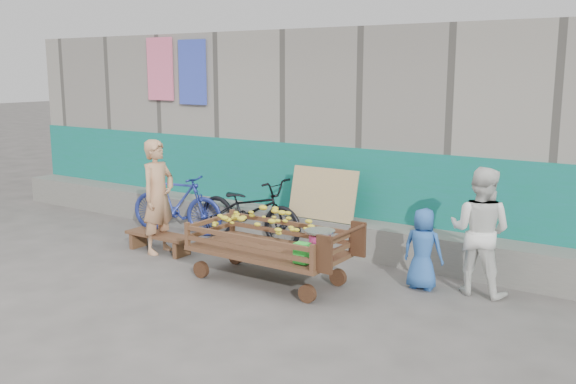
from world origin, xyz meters
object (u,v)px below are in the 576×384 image
Objects in this scene: banana_cart at (266,234)px; bench at (159,238)px; woman at (480,231)px; bicycle_blue at (177,203)px; bicycle_dark at (249,210)px; child at (423,249)px; vendor_man at (158,197)px.

banana_cart is 1.92× the size of bench.
banana_cart is at bearing 25.09° from woman.
bicycle_blue reaches higher than banana_cart.
bicycle_dark is (-1.21, 1.27, -0.10)m from banana_cart.
child is 0.52× the size of bicycle_dark.
vendor_man is at bearing 5.35° from child.
child is (1.61, 0.78, -0.10)m from banana_cart.
vendor_man is 4.16m from woman.
bench is 1.33m from bicycle_dark.
bicycle_blue is at bearing 27.25° from vendor_man.
vendor_man reaches higher than child.
bicycle_dark is 1.24m from bicycle_blue.
bicycle_blue reaches higher than bench.
bench is 0.67× the size of vendor_man.
bench is (-1.92, 0.19, -0.38)m from banana_cart.
bench is at bearing -161.18° from bicycle_blue.
child is (3.52, 0.60, -0.30)m from vendor_man.
bicycle_dark is at bearing -4.12° from woman.
child reaches higher than banana_cart.
bicycle_dark reaches higher than bench.
bench is 0.58m from vendor_man.
vendor_man reaches higher than bicycle_blue.
woman is 0.92× the size of bicycle_blue.
bicycle_dark is at bearing -35.98° from vendor_man.
banana_cart is 1.76m from bicycle_dark.
child is at bearing 20.44° from woman.
vendor_man is 3.58m from child.
bench is 1.10× the size of child.
child is at bearing 9.47° from bench.
woman is at bearing -164.63° from child.
bicycle_blue is (-4.62, 0.09, -0.25)m from woman.
vendor_man is 1.33m from bicycle_dark.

